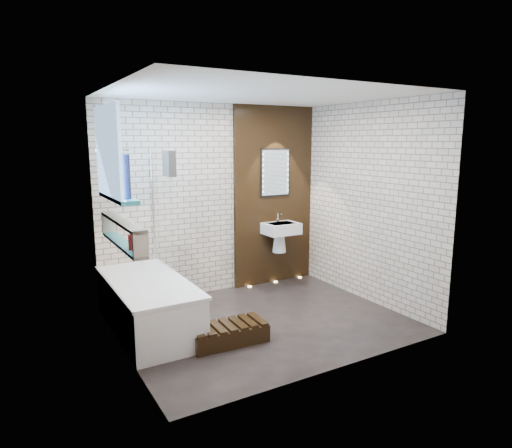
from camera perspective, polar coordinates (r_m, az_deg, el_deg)
ground at (r=5.41m, az=0.81°, el=-12.31°), size 3.20×3.20×0.00m
room_shell at (r=5.06m, az=0.85°, el=1.40°), size 3.24×3.20×2.60m
walnut_panel at (r=6.62m, az=2.28°, el=3.55°), size 1.30×0.06×2.60m
clerestory_window at (r=4.74m, az=-18.07°, el=7.60°), size 0.18×1.00×0.94m
display_niche at (r=4.64m, az=-16.59°, el=-1.11°), size 0.14×1.30×0.26m
bathtub at (r=5.24m, az=-13.57°, el=-9.98°), size 0.79×1.74×0.70m
bath_screen at (r=5.51m, az=-11.78°, el=1.72°), size 0.01×0.78×1.40m
towel at (r=5.18m, az=-10.99°, el=7.55°), size 0.09×0.22×0.29m
shower_head at (r=5.39m, az=-16.67°, el=9.01°), size 0.18×0.18×0.02m
washbasin at (r=6.54m, az=3.16°, el=-1.08°), size 0.50×0.36×0.58m
led_mirror at (r=6.56m, az=2.47°, el=6.55°), size 0.50×0.02×0.70m
walnut_step at (r=4.87m, az=-3.57°, el=-13.85°), size 0.83×0.40×0.18m
niche_bottles at (r=4.34m, az=-15.54°, el=-2.32°), size 0.06×0.06×0.14m
sill_vases at (r=4.49m, az=-16.32°, el=5.78°), size 0.10×0.10×0.42m
floor_uplights at (r=6.84m, az=2.51°, el=-7.35°), size 0.96×0.06×0.01m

